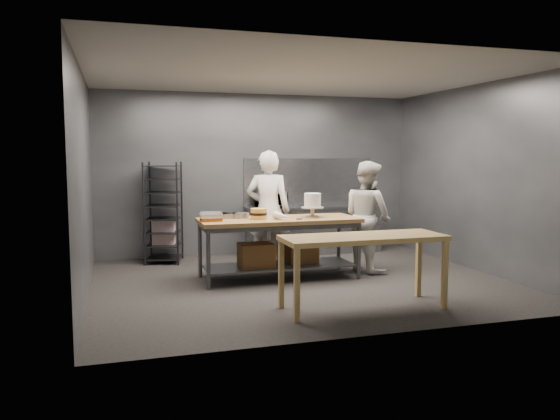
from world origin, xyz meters
name	(u,v)px	position (x,y,z in m)	size (l,w,h in m)	color
ground	(302,282)	(0.00, 0.00, 0.00)	(6.00, 6.00, 0.00)	black
back_wall	(259,174)	(0.00, 2.50, 1.50)	(6.00, 0.04, 3.00)	#4C4F54
work_table	(278,241)	(-0.28, 0.30, 0.57)	(2.40, 0.90, 0.92)	olive
near_counter	(363,243)	(0.25, -1.54, 0.81)	(2.00, 0.70, 0.90)	olive
back_counter	(314,229)	(1.00, 2.18, 0.45)	(2.60, 0.60, 0.90)	slate
splashback_panel	(309,182)	(1.00, 2.48, 1.35)	(2.60, 0.02, 0.90)	slate
speed_rack	(163,213)	(-1.82, 2.10, 0.86)	(0.74, 0.77, 1.75)	black
chef_behind	(268,210)	(-0.24, 0.98, 0.97)	(0.71, 0.46, 1.94)	white
chef_right	(368,216)	(1.27, 0.44, 0.89)	(0.86, 0.67, 1.77)	silver
microwave	(271,199)	(0.15, 2.18, 1.05)	(0.54, 0.37, 0.30)	black
frosted_cake_stand	(313,202)	(0.27, 0.30, 1.15)	(0.34, 0.34, 0.37)	#AFA58C
layer_cake	(259,214)	(-0.58, 0.27, 1.00)	(0.24, 0.24, 0.16)	#F5BD4E
cake_pans	(227,216)	(-1.01, 0.54, 0.96)	(0.64, 0.31, 0.07)	gray
piping_bag	(282,216)	(-0.28, 0.07, 0.98)	(0.12, 0.12, 0.38)	white
offset_spatula	(305,219)	(0.06, 0.06, 0.93)	(0.36, 0.02, 0.02)	slate
pastry_clamshells	(211,216)	(-1.28, 0.35, 0.98)	(0.35, 0.45, 0.11)	#97581E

